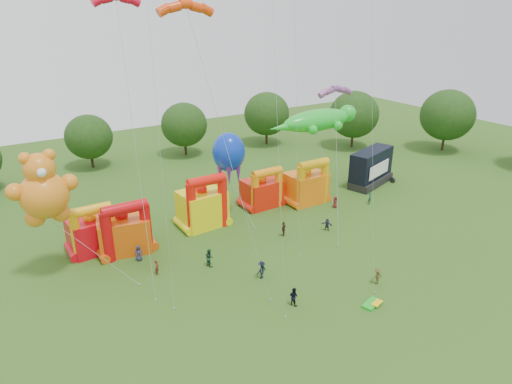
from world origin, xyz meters
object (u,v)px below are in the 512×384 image
bouncy_castle_0 (92,233)px  gecko_kite (318,124)px  bouncy_castle_2 (203,206)px  octopus_kite (231,163)px  spectator_0 (139,253)px  spectator_4 (284,229)px  stage_trailer (371,168)px  teddy_bear_kite (77,232)px

bouncy_castle_0 → gecko_kite: gecko_kite is taller
gecko_kite → bouncy_castle_2: bearing=-176.7°
bouncy_castle_2 → bouncy_castle_0: bearing=177.3°
bouncy_castle_2 → gecko_kite: gecko_kite is taller
gecko_kite → octopus_kite: size_ratio=1.33×
spectator_0 → spectator_4: size_ratio=0.97×
octopus_kite → spectator_0: octopus_kite is taller
bouncy_castle_2 → gecko_kite: size_ratio=0.48×
bouncy_castle_2 → stage_trailer: 28.01m
octopus_kite → spectator_0: (-14.21, -4.96, -6.27)m
stage_trailer → spectator_0: 37.88m
spectator_4 → stage_trailer: bearing=166.5°
teddy_bear_kite → gecko_kite: size_ratio=0.91×
bouncy_castle_0 → stage_trailer: bearing=-1.7°
bouncy_castle_0 → octopus_kite: bearing=0.9°
teddy_bear_kite → spectator_0: 7.24m
teddy_bear_kite → gecko_kite: (33.94, 5.52, 5.12)m
spectator_4 → teddy_bear_kite: bearing=-39.8°
teddy_bear_kite → gecko_kite: teddy_bear_kite is taller
bouncy_castle_2 → spectator_0: bearing=-157.3°
bouncy_castle_0 → bouncy_castle_2: (13.24, -0.63, 0.36)m
teddy_bear_kite → octopus_kite: bearing=15.0°
stage_trailer → spectator_0: (-37.68, -3.49, -1.74)m
spectator_4 → octopus_kite: bearing=-106.7°
bouncy_castle_0 → stage_trailer: (41.24, -1.19, 0.35)m
stage_trailer → octopus_kite: bearing=176.4°
spectator_0 → stage_trailer: bearing=13.9°
stage_trailer → gecko_kite: size_ratio=0.63×
bouncy_castle_0 → teddy_bear_kite: size_ratio=0.45×
gecko_kite → spectator_0: (-28.15, -5.14, -9.46)m
spectator_0 → bouncy_castle_2: bearing=31.4°
bouncy_castle_2 → spectator_0: bouncy_castle_2 is taller
bouncy_castle_2 → teddy_bear_kite: (-15.47, -4.43, 2.59)m
bouncy_castle_2 → spectator_0: size_ratio=3.88×
bouncy_castle_0 → gecko_kite: (31.70, 0.45, 8.07)m
bouncy_castle_0 → octopus_kite: (17.76, 0.28, 4.88)m
bouncy_castle_2 → spectator_4: bearing=-48.0°
bouncy_castle_0 → stage_trailer: bouncy_castle_0 is taller
spectator_0 → teddy_bear_kite: bearing=-167.6°
stage_trailer → bouncy_castle_0: bearing=178.3°
teddy_bear_kite → gecko_kite: bearing=9.2°
bouncy_castle_0 → spectator_4: (20.05, -8.20, -1.36)m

